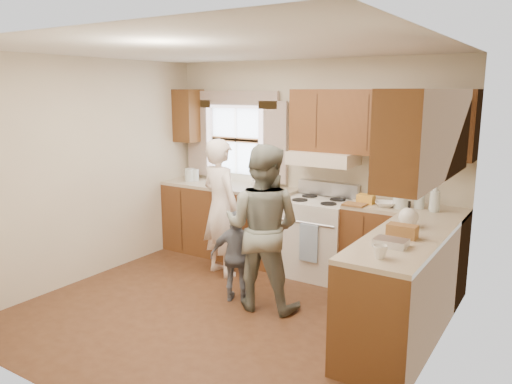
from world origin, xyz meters
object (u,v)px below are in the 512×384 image
Objects in this scene: woman_right at (262,228)px; child at (237,256)px; woman_left at (221,208)px; stove at (318,236)px.

woman_right is 1.73× the size of child.
woman_left is 0.98× the size of woman_right.
woman_left is at bearing -67.66° from child.
stove is 1.13× the size of child.
woman_left reaches higher than stove.
woman_right is 0.45m from child.
woman_right is (0.90, -0.52, 0.02)m from woman_left.
child is at bearing -108.20° from stove.
woman_left is 1.69× the size of child.
woman_left is (-0.98, -0.59, 0.34)m from stove.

